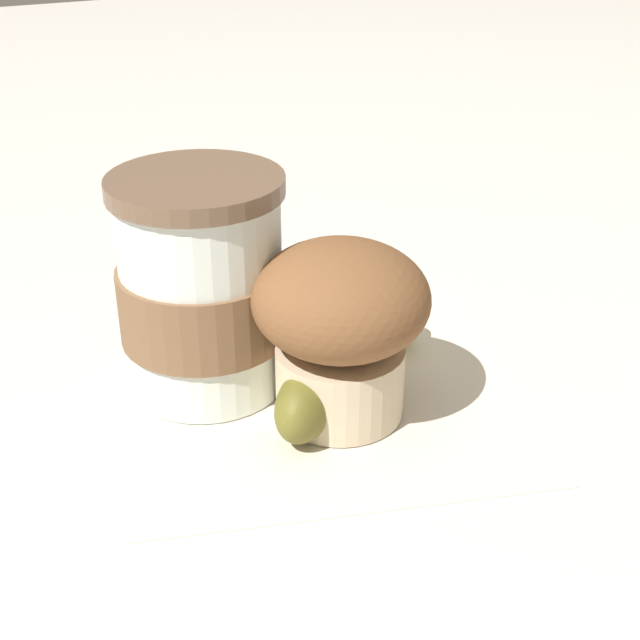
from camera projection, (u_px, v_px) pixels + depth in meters
The scene contains 5 objects.
ground_plane at pixel (320, 391), 0.52m from camera, with size 3.00×3.00×0.00m, color beige.
paper_napkin at pixel (320, 390), 0.52m from camera, with size 0.22×0.22×0.00m, color beige.
coffee_cup at pixel (202, 289), 0.50m from camera, with size 0.10×0.10×0.13m.
muffin at pixel (340, 322), 0.47m from camera, with size 0.10×0.10×0.10m.
banana at pixel (340, 359), 0.51m from camera, with size 0.14×0.11×0.04m.
Camera 1 is at (-0.20, -0.39, 0.28)m, focal length 50.00 mm.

